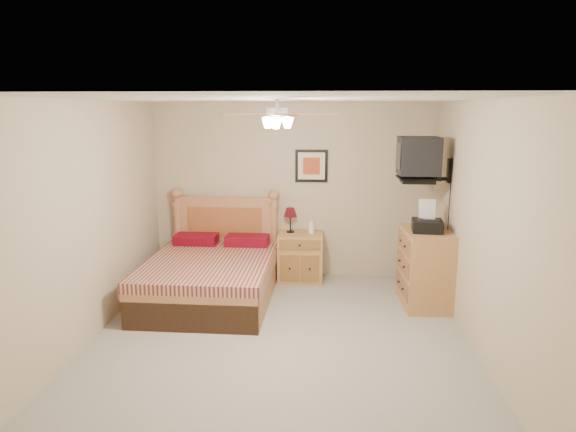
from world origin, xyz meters
The scene contains 17 objects.
floor centered at (0.00, 0.00, 0.00)m, with size 4.50×4.50×0.00m, color gray.
ceiling centered at (0.00, 0.00, 2.50)m, with size 4.00×4.50×0.04m, color white.
wall_back centered at (0.00, 2.25, 1.25)m, with size 4.00×0.04×2.50m, color #BDAA8B.
wall_front centered at (0.00, -2.25, 1.25)m, with size 4.00×0.04×2.50m, color #BDAA8B.
wall_left centered at (-2.00, 0.00, 1.25)m, with size 0.04×4.50×2.50m, color #BDAA8B.
wall_right centered at (2.00, 0.00, 1.25)m, with size 0.04×4.50×2.50m, color #BDAA8B.
bed centered at (-0.99, 1.12, 0.65)m, with size 1.53×2.01×1.30m, color #9D6038, non-canonical shape.
nightstand centered at (0.13, 2.00, 0.34)m, with size 0.63×0.47×0.69m, color #AC8040.
table_lamp centered at (-0.02, 2.07, 0.86)m, with size 0.19×0.19×0.36m, color #590F18, non-canonical shape.
lotion_bottle centered at (0.28, 2.01, 0.80)m, with size 0.08×0.09×0.22m, color white.
framed_picture centered at (0.27, 2.23, 1.62)m, with size 0.46×0.04×0.46m, color black.
dresser centered at (1.73, 1.15, 0.48)m, with size 0.56×0.81×0.96m, color #AE7147.
fax_machine centered at (1.70, 1.08, 1.15)m, with size 0.35×0.38×0.38m, color black, non-canonical shape.
magazine_lower centered at (1.74, 1.40, 0.97)m, with size 0.19×0.26×0.02m, color beige.
magazine_upper centered at (1.75, 1.41, 0.99)m, with size 0.18×0.24×0.02m, color tan.
wall_tv centered at (1.75, 1.34, 1.81)m, with size 0.56×0.46×0.58m, color black, non-canonical shape.
ceiling_fan centered at (0.00, -0.20, 2.36)m, with size 1.14×1.14×0.28m, color white, non-canonical shape.
Camera 1 is at (0.43, -5.04, 2.41)m, focal length 32.00 mm.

